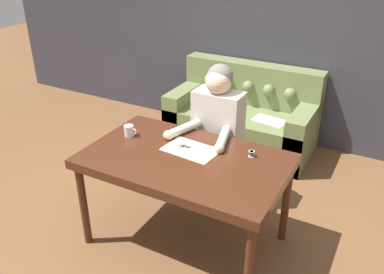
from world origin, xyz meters
The scene contains 9 objects.
ground_plane centered at (0.00, 0.00, 0.00)m, with size 16.00×16.00×0.00m, color brown.
wall_back centered at (0.00, 2.17, 1.30)m, with size 8.00×0.06×2.60m.
dining_table centered at (-0.03, 0.02, 0.70)m, with size 1.48×0.90×0.77m.
couch centered at (-0.26, 1.77, 0.32)m, with size 1.60×0.80×0.91m.
person centered at (-0.06, 0.63, 0.67)m, with size 0.52×0.62×1.29m.
pattern_paper_main centered at (-0.04, 0.14, 0.77)m, with size 0.43×0.30×0.00m.
scissors centered at (-0.08, 0.16, 0.77)m, with size 0.22×0.07×0.01m.
mug centered at (-0.58, 0.11, 0.82)m, with size 0.11×0.08×0.09m.
thread_spool centered at (0.39, 0.26, 0.79)m, with size 0.04×0.04×0.05m.
Camera 1 is at (1.24, -2.20, 2.25)m, focal length 38.00 mm.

